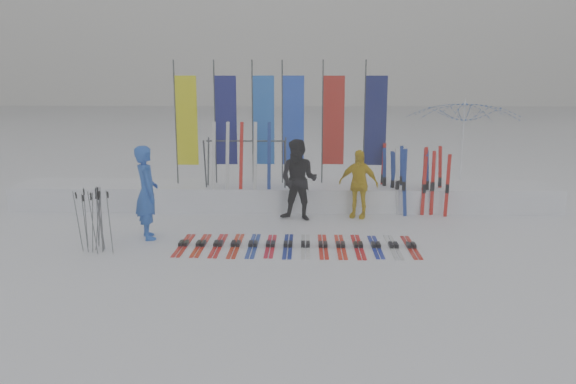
{
  "coord_description": "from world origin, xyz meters",
  "views": [
    {
      "loc": [
        0.54,
        -9.87,
        3.32
      ],
      "look_at": [
        0.2,
        1.6,
        1.0
      ],
      "focal_mm": 35.0,
      "sensor_mm": 36.0,
      "label": 1
    }
  ],
  "objects_px": {
    "person_black": "(299,180)",
    "ski_row": "(297,245)",
    "ski_rack": "(246,157)",
    "person_yellow": "(358,184)",
    "person_blue": "(147,192)",
    "tent_canopy": "(462,149)"
  },
  "relations": [
    {
      "from": "person_black",
      "to": "ski_rack",
      "type": "bearing_deg",
      "value": 162.19
    },
    {
      "from": "ski_row",
      "to": "ski_rack",
      "type": "bearing_deg",
      "value": 112.86
    },
    {
      "from": "person_black",
      "to": "ski_row",
      "type": "xyz_separation_m",
      "value": [
        -0.01,
        -2.2,
        -0.93
      ]
    },
    {
      "from": "person_blue",
      "to": "ski_row",
      "type": "distance_m",
      "value": 3.34
    },
    {
      "from": "person_yellow",
      "to": "ski_rack",
      "type": "distance_m",
      "value": 2.94
    },
    {
      "from": "tent_canopy",
      "to": "ski_row",
      "type": "relative_size",
      "value": 0.66
    },
    {
      "from": "ski_row",
      "to": "ski_rack",
      "type": "distance_m",
      "value": 3.72
    },
    {
      "from": "person_blue",
      "to": "ski_rack",
      "type": "distance_m",
      "value": 3.25
    },
    {
      "from": "tent_canopy",
      "to": "person_black",
      "type": "bearing_deg",
      "value": -150.84
    },
    {
      "from": "person_blue",
      "to": "person_yellow",
      "type": "xyz_separation_m",
      "value": [
        4.6,
        1.95,
        -0.16
      ]
    },
    {
      "from": "person_black",
      "to": "ski_row",
      "type": "distance_m",
      "value": 2.39
    },
    {
      "from": "person_yellow",
      "to": "ski_row",
      "type": "distance_m",
      "value": 2.98
    },
    {
      "from": "person_blue",
      "to": "tent_canopy",
      "type": "xyz_separation_m",
      "value": [
        7.66,
        4.18,
        0.42
      ]
    },
    {
      "from": "person_black",
      "to": "person_yellow",
      "type": "xyz_separation_m",
      "value": [
        1.44,
        0.28,
        -0.13
      ]
    },
    {
      "from": "person_yellow",
      "to": "tent_canopy",
      "type": "relative_size",
      "value": 0.53
    },
    {
      "from": "person_yellow",
      "to": "tent_canopy",
      "type": "bearing_deg",
      "value": 56.65
    },
    {
      "from": "tent_canopy",
      "to": "ski_row",
      "type": "bearing_deg",
      "value": -133.71
    },
    {
      "from": "person_black",
      "to": "ski_rack",
      "type": "height_order",
      "value": "person_black"
    },
    {
      "from": "ski_row",
      "to": "ski_rack",
      "type": "height_order",
      "value": "ski_rack"
    },
    {
      "from": "ski_rack",
      "to": "person_yellow",
      "type": "bearing_deg",
      "value": -14.41
    },
    {
      "from": "person_blue",
      "to": "person_black",
      "type": "relative_size",
      "value": 1.02
    },
    {
      "from": "ski_row",
      "to": "tent_canopy",
      "type": "bearing_deg",
      "value": 46.29
    }
  ]
}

